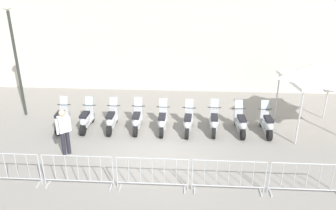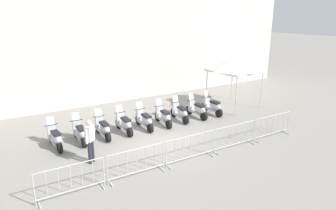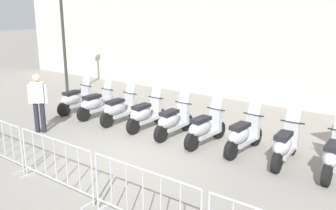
{
  "view_description": "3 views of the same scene",
  "coord_description": "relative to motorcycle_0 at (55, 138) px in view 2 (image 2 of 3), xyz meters",
  "views": [
    {
      "loc": [
        -0.31,
        -10.46,
        6.14
      ],
      "look_at": [
        0.47,
        2.04,
        1.03
      ],
      "focal_mm": 35.3,
      "sensor_mm": 36.0,
      "label": 1
    },
    {
      "loc": [
        -7.58,
        -10.1,
        5.66
      ],
      "look_at": [
        1.18,
        1.13,
        1.19
      ],
      "focal_mm": 33.21,
      "sensor_mm": 36.0,
      "label": 2
    },
    {
      "loc": [
        4.8,
        -6.54,
        3.38
      ],
      "look_at": [
        0.02,
        1.79,
        0.88
      ],
      "focal_mm": 37.78,
      "sensor_mm": 36.0,
      "label": 3
    }
  ],
  "objects": [
    {
      "name": "barrier_segment_0",
      "position": [
        -0.8,
        -3.77,
        0.07
      ],
      "size": [
        2.16,
        0.69,
        1.07
      ],
      "color": "#B2B5B7",
      "rests_on": "ground"
    },
    {
      "name": "motorcycle_3",
      "position": [
        3.13,
        -0.34,
        0.0
      ],
      "size": [
        0.58,
        1.73,
        1.24
      ],
      "color": "black",
      "rests_on": "ground"
    },
    {
      "name": "motorcycle_1",
      "position": [
        1.04,
        -0.12,
        0.0
      ],
      "size": [
        0.61,
        1.72,
        1.24
      ],
      "color": "black",
      "rests_on": "ground"
    },
    {
      "name": "barrier_segment_4",
      "position": [
        8.15,
        -4.9,
        0.07
      ],
      "size": [
        2.16,
        0.69,
        1.07
      ],
      "color": "#B2B5B7",
      "rests_on": "ground"
    },
    {
      "name": "motorcycle_5",
      "position": [
        5.19,
        -0.66,
        0.0
      ],
      "size": [
        0.67,
        1.72,
        1.24
      ],
      "color": "black",
      "rests_on": "ground"
    },
    {
      "name": "barrier_segment_2",
      "position": [
        3.68,
        -4.34,
        0.07
      ],
      "size": [
        2.16,
        0.69,
        1.07
      ],
      "color": "#B2B5B7",
      "rests_on": "ground"
    },
    {
      "name": "barrier_segment_3",
      "position": [
        5.92,
        -4.62,
        0.07
      ],
      "size": [
        2.16,
        0.69,
        1.07
      ],
      "color": "#B2B5B7",
      "rests_on": "ground"
    },
    {
      "name": "motorcycle_6",
      "position": [
        6.25,
        -0.7,
        0.0
      ],
      "size": [
        0.66,
        1.72,
        1.24
      ],
      "color": "black",
      "rests_on": "ground"
    },
    {
      "name": "building_facade",
      "position": [
        4.94,
        5.68,
        4.67
      ],
      "size": [
        28.08,
        5.89,
        10.26
      ],
      "primitive_type": "cube",
      "rotation": [
        0.0,
        0.0,
        -0.13
      ],
      "color": "beige",
      "rests_on": "ground"
    },
    {
      "name": "ground_plane",
      "position": [
        3.94,
        -2.22,
        -0.45
      ],
      "size": [
        120.0,
        120.0,
        0.0
      ],
      "primitive_type": "plane",
      "color": "gray"
    },
    {
      "name": "motorcycle_7",
      "position": [
        7.29,
        -0.87,
        0.0
      ],
      "size": [
        0.56,
        1.73,
        1.24
      ],
      "color": "black",
      "rests_on": "ground"
    },
    {
      "name": "motorcycle_0",
      "position": [
        0.0,
        0.0,
        0.0
      ],
      "size": [
        0.56,
        1.73,
        1.24
      ],
      "color": "black",
      "rests_on": "ground"
    },
    {
      "name": "motorcycle_8",
      "position": [
        8.33,
        -0.99,
        0.0
      ],
      "size": [
        0.57,
        1.73,
        1.24
      ],
      "color": "black",
      "rests_on": "ground"
    },
    {
      "name": "canopy_tent",
      "position": [
        10.3,
        -0.76,
        2.06
      ],
      "size": [
        2.5,
        2.5,
        2.91
      ],
      "color": "silver",
      "rests_on": "ground"
    },
    {
      "name": "motorcycle_4",
      "position": [
        4.16,
        -0.51,
        0.0
      ],
      "size": [
        0.6,
        1.72,
        1.24
      ],
      "color": "black",
      "rests_on": "ground"
    },
    {
      "name": "motorcycle_2",
      "position": [
        2.08,
        -0.24,
        0.0
      ],
      "size": [
        0.59,
        1.72,
        1.24
      ],
      "color": "black",
      "rests_on": "ground"
    },
    {
      "name": "officer_near_row_end",
      "position": [
        0.64,
        -2.1,
        0.53
      ],
      "size": [
        0.47,
        0.39,
        1.73
      ],
      "color": "#23232D",
      "rests_on": "ground"
    },
    {
      "name": "barrier_segment_1",
      "position": [
        1.44,
        -4.05,
        0.07
      ],
      "size": [
        2.16,
        0.69,
        1.07
      ],
      "color": "#B2B5B7",
      "rests_on": "ground"
    }
  ]
}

